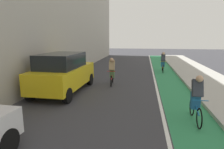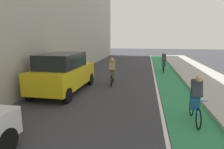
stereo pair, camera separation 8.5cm
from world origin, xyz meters
The scene contains 8 objects.
ground_plane centered at (0.00, 12.57, 0.00)m, with size 72.91×72.91×0.00m, color #38383D.
bike_lane_paint centered at (2.93, 14.57, 0.00)m, with size 1.60×33.14×0.00m, color #2D8451.
lane_divider_stripe centered at (2.03, 14.57, 0.00)m, with size 0.12×33.14×0.00m, color white.
sidewalk_right centered at (5.27, 14.57, 0.07)m, with size 3.07×33.14×0.14m, color #A8A59E.
parked_suv_yellow_cab centered at (-2.68, 10.59, 1.02)m, with size 2.02×4.41×1.98m.
cyclist_mid centered at (3.03, 7.95, 0.81)m, with size 0.48×1.69×1.60m.
cyclist_trailing centered at (-0.52, 12.56, 0.85)m, with size 0.48×1.69×1.60m.
cyclist_far centered at (2.80, 17.46, 0.85)m, with size 0.48×1.70×1.60m.
Camera 2 is at (1.40, 1.49, 2.77)m, focal length 31.30 mm.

